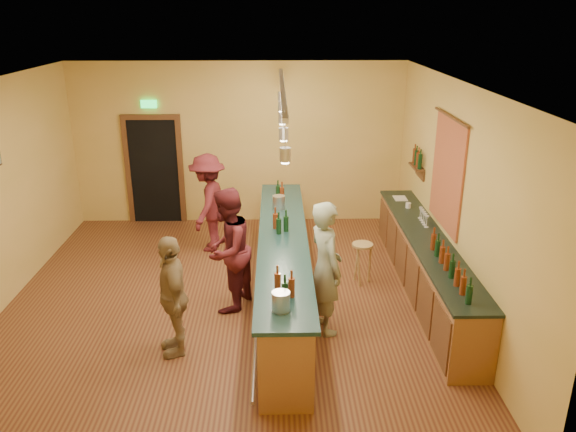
{
  "coord_description": "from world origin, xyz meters",
  "views": [
    {
      "loc": [
        0.73,
        -7.43,
        4.1
      ],
      "look_at": [
        0.9,
        0.2,
        1.29
      ],
      "focal_mm": 35.0,
      "sensor_mm": 36.0,
      "label": 1
    }
  ],
  "objects_px": {
    "customer_b": "(173,295)",
    "customer_c": "(208,203)",
    "customer_a": "(227,250)",
    "back_counter": "(425,265)",
    "bartender": "(326,268)",
    "bar_stool": "(362,252)",
    "tasting_bar": "(283,265)"
  },
  "relations": [
    {
      "from": "customer_b",
      "to": "customer_c",
      "type": "relative_size",
      "value": 0.9
    },
    {
      "from": "customer_a",
      "to": "customer_c",
      "type": "height_order",
      "value": "customer_a"
    },
    {
      "from": "back_counter",
      "to": "bartender",
      "type": "height_order",
      "value": "bartender"
    },
    {
      "from": "bartender",
      "to": "customer_c",
      "type": "height_order",
      "value": "bartender"
    },
    {
      "from": "bartender",
      "to": "customer_a",
      "type": "height_order",
      "value": "bartender"
    },
    {
      "from": "bartender",
      "to": "bar_stool",
      "type": "distance_m",
      "value": 1.58
    },
    {
      "from": "back_counter",
      "to": "customer_b",
      "type": "height_order",
      "value": "customer_b"
    },
    {
      "from": "tasting_bar",
      "to": "customer_b",
      "type": "relative_size",
      "value": 3.23
    },
    {
      "from": "back_counter",
      "to": "customer_a",
      "type": "relative_size",
      "value": 2.51
    },
    {
      "from": "customer_a",
      "to": "customer_c",
      "type": "distance_m",
      "value": 2.22
    },
    {
      "from": "customer_a",
      "to": "customer_b",
      "type": "height_order",
      "value": "customer_a"
    },
    {
      "from": "back_counter",
      "to": "bartender",
      "type": "bearing_deg",
      "value": -149.29
    },
    {
      "from": "back_counter",
      "to": "bartender",
      "type": "relative_size",
      "value": 2.48
    },
    {
      "from": "back_counter",
      "to": "customer_a",
      "type": "bearing_deg",
      "value": -173.79
    },
    {
      "from": "bartender",
      "to": "customer_c",
      "type": "xyz_separation_m",
      "value": [
        -1.85,
        2.79,
        -0.04
      ]
    },
    {
      "from": "back_counter",
      "to": "bartender",
      "type": "xyz_separation_m",
      "value": [
        -1.6,
        -0.95,
        0.43
      ]
    },
    {
      "from": "bartender",
      "to": "customer_c",
      "type": "bearing_deg",
      "value": 14.16
    },
    {
      "from": "customer_c",
      "to": "tasting_bar",
      "type": "bearing_deg",
      "value": 42.52
    },
    {
      "from": "tasting_bar",
      "to": "customer_b",
      "type": "xyz_separation_m",
      "value": [
        -1.38,
        -1.25,
        0.18
      ]
    },
    {
      "from": "customer_a",
      "to": "bar_stool",
      "type": "xyz_separation_m",
      "value": [
        2.04,
        0.73,
        -0.38
      ]
    },
    {
      "from": "back_counter",
      "to": "customer_c",
      "type": "xyz_separation_m",
      "value": [
        -3.44,
        1.84,
        0.39
      ]
    },
    {
      "from": "tasting_bar",
      "to": "customer_a",
      "type": "bearing_deg",
      "value": -170.04
    },
    {
      "from": "tasting_bar",
      "to": "bartender",
      "type": "relative_size",
      "value": 2.78
    },
    {
      "from": "tasting_bar",
      "to": "bartender",
      "type": "xyz_separation_m",
      "value": [
        0.55,
        -0.77,
        0.31
      ]
    },
    {
      "from": "customer_a",
      "to": "back_counter",
      "type": "bearing_deg",
      "value": 117.36
    },
    {
      "from": "customer_b",
      "to": "back_counter",
      "type": "bearing_deg",
      "value": 95.77
    },
    {
      "from": "bartender",
      "to": "customer_c",
      "type": "distance_m",
      "value": 3.34
    },
    {
      "from": "customer_a",
      "to": "bar_stool",
      "type": "distance_m",
      "value": 2.2
    },
    {
      "from": "tasting_bar",
      "to": "bar_stool",
      "type": "distance_m",
      "value": 1.39
    },
    {
      "from": "customer_a",
      "to": "bartender",
      "type": "bearing_deg",
      "value": 86.05
    },
    {
      "from": "bartender",
      "to": "customer_a",
      "type": "relative_size",
      "value": 1.01
    },
    {
      "from": "customer_b",
      "to": "bartender",
      "type": "bearing_deg",
      "value": 87.69
    }
  ]
}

